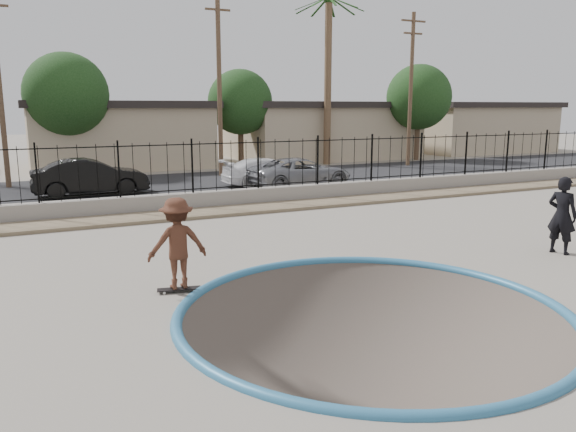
# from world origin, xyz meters

# --- Properties ---
(ground) EXTENTS (120.00, 120.00, 2.20)m
(ground) POSITION_xyz_m (0.00, 12.00, -1.10)
(ground) COLOR slate
(ground) RESTS_ON ground
(bowl_pit) EXTENTS (6.84, 6.84, 1.80)m
(bowl_pit) POSITION_xyz_m (0.00, -1.00, 0.00)
(bowl_pit) COLOR #4A4138
(bowl_pit) RESTS_ON ground
(coping_ring) EXTENTS (7.04, 7.04, 0.20)m
(coping_ring) POSITION_xyz_m (0.00, -1.00, 0.00)
(coping_ring) COLOR teal
(coping_ring) RESTS_ON ground
(rock_strip) EXTENTS (42.00, 1.60, 0.11)m
(rock_strip) POSITION_xyz_m (0.00, 9.20, 0.06)
(rock_strip) COLOR #867458
(rock_strip) RESTS_ON ground
(retaining_wall) EXTENTS (42.00, 0.45, 0.60)m
(retaining_wall) POSITION_xyz_m (0.00, 10.30, 0.30)
(retaining_wall) COLOR gray
(retaining_wall) RESTS_ON ground
(fence) EXTENTS (40.00, 0.04, 1.80)m
(fence) POSITION_xyz_m (0.00, 10.30, 1.50)
(fence) COLOR black
(fence) RESTS_ON retaining_wall
(street) EXTENTS (90.00, 8.00, 0.04)m
(street) POSITION_xyz_m (0.00, 17.00, 0.02)
(street) COLOR black
(street) RESTS_ON ground
(house_center) EXTENTS (10.60, 8.60, 3.90)m
(house_center) POSITION_xyz_m (0.00, 26.50, 1.97)
(house_center) COLOR tan
(house_center) RESTS_ON ground
(house_east) EXTENTS (12.60, 8.60, 3.90)m
(house_east) POSITION_xyz_m (14.00, 26.50, 1.97)
(house_east) COLOR tan
(house_east) RESTS_ON ground
(house_east_far) EXTENTS (11.60, 8.60, 3.90)m
(house_east_far) POSITION_xyz_m (28.00, 26.50, 1.97)
(house_east_far) COLOR tan
(house_east_far) RESTS_ON ground
(palm_right) EXTENTS (2.30, 2.30, 10.30)m
(palm_right) POSITION_xyz_m (12.00, 22.00, 7.33)
(palm_right) COLOR brown
(palm_right) RESTS_ON ground
(utility_pole_mid) EXTENTS (1.70, 0.24, 9.50)m
(utility_pole_mid) POSITION_xyz_m (4.00, 19.00, 4.96)
(utility_pole_mid) COLOR #473323
(utility_pole_mid) RESTS_ON ground
(utility_pole_right) EXTENTS (1.70, 0.24, 9.00)m
(utility_pole_right) POSITION_xyz_m (16.00, 19.00, 4.70)
(utility_pole_right) COLOR #473323
(utility_pole_right) RESTS_ON ground
(street_tree_left) EXTENTS (4.32, 4.32, 6.36)m
(street_tree_left) POSITION_xyz_m (-3.00, 23.00, 4.19)
(street_tree_left) COLOR #473323
(street_tree_left) RESTS_ON ground
(street_tree_mid) EXTENTS (3.96, 3.96, 5.83)m
(street_tree_mid) POSITION_xyz_m (7.00, 24.00, 3.84)
(street_tree_mid) COLOR #473323
(street_tree_mid) RESTS_ON ground
(street_tree_right) EXTENTS (4.32, 4.32, 6.36)m
(street_tree_right) POSITION_xyz_m (19.00, 22.00, 4.19)
(street_tree_right) COLOR #473323
(street_tree_right) RESTS_ON ground
(skater) EXTENTS (1.17, 0.69, 1.79)m
(skater) POSITION_xyz_m (-2.80, 1.60, 0.89)
(skater) COLOR brown
(skater) RESTS_ON ground
(skateboard) EXTENTS (0.87, 0.40, 0.07)m
(skateboard) POSITION_xyz_m (-2.80, 1.60, 0.06)
(skateboard) COLOR black
(skateboard) RESTS_ON ground
(videographer) EXTENTS (0.64, 0.80, 1.93)m
(videographer) POSITION_xyz_m (6.52, 0.46, 0.96)
(videographer) COLOR black
(videographer) RESTS_ON ground
(car_b) EXTENTS (4.51, 1.61, 1.48)m
(car_b) POSITION_xyz_m (-2.94, 15.00, 0.78)
(car_b) COLOR black
(car_b) RESTS_ON street
(car_c) EXTENTS (4.32, 1.89, 1.24)m
(car_c) POSITION_xyz_m (4.76, 14.61, 0.65)
(car_c) COLOR white
(car_c) RESTS_ON street
(car_d) EXTENTS (4.94, 2.65, 1.32)m
(car_d) POSITION_xyz_m (5.81, 13.40, 0.69)
(car_d) COLOR gray
(car_d) RESTS_ON street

